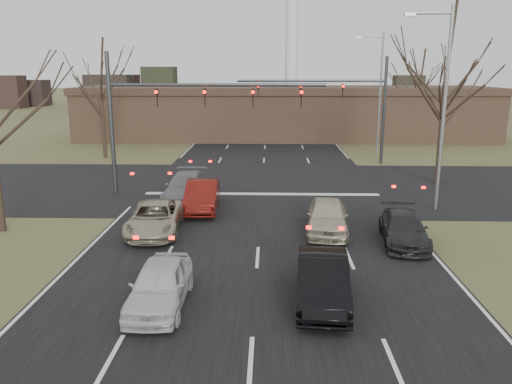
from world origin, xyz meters
TOP-DOWN VIEW (x-y plane):
  - ground at (0.00, 0.00)m, footprint 360.00×360.00m
  - road_main at (0.00, 60.00)m, footprint 14.00×300.00m
  - road_cross at (0.00, 15.00)m, footprint 200.00×14.00m
  - building at (2.00, 38.00)m, footprint 42.40×10.40m
  - mast_arm_near at (-5.23, 13.00)m, footprint 12.12×0.24m
  - mast_arm_far at (6.18, 23.00)m, footprint 11.12×0.24m
  - streetlight_right_near at (8.82, 10.00)m, footprint 2.34×0.25m
  - streetlight_right_far at (9.32, 27.00)m, footprint 2.34×0.25m
  - tree_right_near at (11.00, 16.00)m, footprint 6.90×6.90m
  - tree_left_far at (-13.00, 25.00)m, footprint 5.70×5.70m
  - tree_right_far at (15.00, 35.00)m, footprint 5.40×5.40m
  - car_silver_suv at (-4.60, 5.99)m, footprint 2.51×4.88m
  - car_white_sedan at (-2.87, -1.06)m, footprint 1.65×4.06m
  - car_black_hatch at (2.09, -0.65)m, footprint 1.86×4.52m
  - car_charcoal_sedan at (6.01, 4.84)m, footprint 2.23×4.47m
  - car_grey_ahead at (-4.12, 11.49)m, footprint 2.15×5.22m
  - car_red_ahead at (-3.00, 9.67)m, footprint 1.78×4.60m
  - car_silver_ahead at (3.00, 6.16)m, footprint 2.21×4.53m

SIDE VIEW (x-z plane):
  - ground at x=0.00m, z-range 0.00..0.00m
  - road_main at x=0.00m, z-range 0.00..0.02m
  - road_cross at x=0.00m, z-range 0.00..0.03m
  - car_charcoal_sedan at x=6.01m, z-range 0.00..1.25m
  - car_silver_suv at x=-4.60m, z-range 0.00..1.32m
  - car_white_sedan at x=-2.87m, z-range 0.00..1.38m
  - car_black_hatch at x=2.09m, z-range 0.00..1.46m
  - car_silver_ahead at x=3.00m, z-range 0.00..1.49m
  - car_red_ahead at x=-3.00m, z-range 0.00..1.49m
  - car_grey_ahead at x=-4.12m, z-range 0.00..1.51m
  - building at x=2.00m, z-range 0.02..5.32m
  - mast_arm_far at x=6.18m, z-range 1.02..9.02m
  - mast_arm_near at x=-5.23m, z-range 1.07..9.07m
  - streetlight_right_near at x=8.82m, z-range 0.59..10.59m
  - streetlight_right_far at x=9.32m, z-range 0.59..10.59m
  - tree_right_far at x=15.00m, z-range 2.46..11.46m
  - tree_left_far at x=-13.00m, z-range 2.59..12.09m
  - tree_right_near at x=11.00m, z-range 3.15..14.65m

